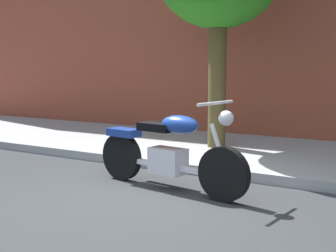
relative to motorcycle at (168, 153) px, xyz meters
name	(u,v)px	position (x,y,z in m)	size (l,w,h in m)	color
ground_plane	(149,201)	(0.06, -0.55, -0.47)	(60.00, 60.00, 0.00)	#303335
sidewalk	(244,153)	(0.06, 2.46, -0.40)	(21.91, 3.25, 0.14)	#9C9C9C
motorcycle	(168,153)	(0.00, 0.00, 0.00)	(2.24, 0.74, 1.13)	black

